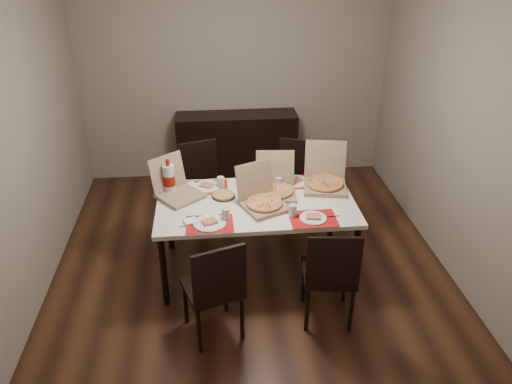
% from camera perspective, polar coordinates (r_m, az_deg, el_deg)
% --- Properties ---
extents(ground, '(3.80, 4.00, 0.02)m').
position_cam_1_polar(ground, '(5.09, -0.75, -7.72)').
color(ground, '#432414').
rests_on(ground, ground).
extents(room_walls, '(3.84, 4.02, 2.62)m').
position_cam_1_polar(room_walls, '(4.71, -1.36, 12.94)').
color(room_walls, gray).
rests_on(room_walls, ground).
extents(sideboard, '(1.50, 0.40, 0.90)m').
position_cam_1_polar(sideboard, '(6.41, -2.18, 5.05)').
color(sideboard, black).
rests_on(sideboard, ground).
extents(dining_table, '(1.80, 1.00, 0.75)m').
position_cam_1_polar(dining_table, '(4.58, 0.00, -1.83)').
color(dining_table, beige).
rests_on(dining_table, ground).
extents(chair_near_left, '(0.53, 0.53, 0.93)m').
position_cam_1_polar(chair_near_left, '(3.94, -4.72, -10.72)').
color(chair_near_left, black).
rests_on(chair_near_left, ground).
extents(chair_near_right, '(0.46, 0.46, 0.93)m').
position_cam_1_polar(chair_near_right, '(4.11, 8.47, -9.11)').
color(chair_near_right, black).
rests_on(chair_near_right, ground).
extents(chair_far_left, '(0.52, 0.52, 0.93)m').
position_cam_1_polar(chair_far_left, '(5.46, -6.18, 1.25)').
color(chair_far_left, black).
rests_on(chair_far_left, ground).
extents(chair_far_right, '(0.53, 0.53, 0.93)m').
position_cam_1_polar(chair_far_right, '(5.50, 4.60, 1.50)').
color(chair_far_right, black).
rests_on(chair_far_right, ground).
extents(setting_near_left, '(0.46, 0.30, 0.11)m').
position_cam_1_polar(setting_near_left, '(4.24, -5.11, -3.32)').
color(setting_near_left, red).
rests_on(setting_near_left, dining_table).
extents(setting_near_right, '(0.44, 0.30, 0.11)m').
position_cam_1_polar(setting_near_right, '(4.31, 5.89, -2.74)').
color(setting_near_right, red).
rests_on(setting_near_right, dining_table).
extents(setting_far_left, '(0.44, 0.30, 0.11)m').
position_cam_1_polar(setting_far_left, '(4.80, -5.46, 0.74)').
color(setting_far_left, red).
rests_on(setting_far_left, dining_table).
extents(setting_far_right, '(0.49, 0.30, 0.11)m').
position_cam_1_polar(setting_far_right, '(4.86, 4.06, 1.18)').
color(setting_far_right, red).
rests_on(setting_far_right, dining_table).
extents(napkin_loose, '(0.15, 0.14, 0.02)m').
position_cam_1_polar(napkin_loose, '(4.57, 0.96, -0.81)').
color(napkin_loose, white).
rests_on(napkin_loose, dining_table).
extents(pizza_box_center, '(0.49, 0.51, 0.36)m').
position_cam_1_polar(pizza_box_center, '(4.45, 0.76, -1.01)').
color(pizza_box_center, '#8D6F51').
rests_on(pizza_box_center, dining_table).
extents(pizza_box_right, '(0.47, 0.50, 0.40)m').
position_cam_1_polar(pizza_box_right, '(4.83, 7.87, 1.27)').
color(pizza_box_right, '#8D6F51').
rests_on(pizza_box_right, dining_table).
extents(pizza_box_left, '(0.53, 0.53, 0.36)m').
position_cam_1_polar(pizza_box_left, '(4.67, -9.01, 0.20)').
color(pizza_box_left, '#8D6F51').
rests_on(pizza_box_left, dining_table).
extents(pizza_box_extra, '(0.39, 0.43, 0.36)m').
position_cam_1_polar(pizza_box_extra, '(4.66, 2.27, 0.44)').
color(pizza_box_extra, '#8D6F51').
rests_on(pizza_box_extra, dining_table).
extents(faina_plate, '(0.22, 0.22, 0.03)m').
position_cam_1_polar(faina_plate, '(4.63, -3.71, -0.39)').
color(faina_plate, black).
rests_on(faina_plate, dining_table).
extents(dip_bowl, '(0.12, 0.12, 0.03)m').
position_cam_1_polar(dip_bowl, '(4.68, 0.40, -0.02)').
color(dip_bowl, white).
rests_on(dip_bowl, dining_table).
extents(soda_bottle, '(0.11, 0.11, 0.34)m').
position_cam_1_polar(soda_bottle, '(4.69, -9.90, 1.44)').
color(soda_bottle, silver).
rests_on(soda_bottle, dining_table).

